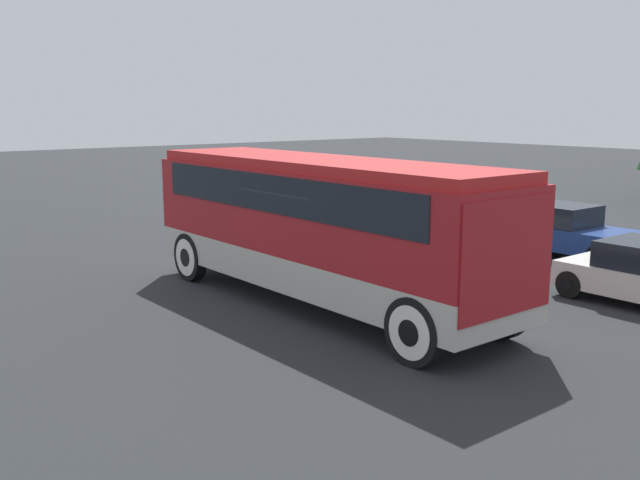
% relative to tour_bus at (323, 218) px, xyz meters
% --- Properties ---
extents(ground_plane, '(120.00, 120.00, 0.00)m').
position_rel_tour_bus_xyz_m(ground_plane, '(-0.10, 0.00, -1.89)').
color(ground_plane, '#26282B').
extents(tour_bus, '(9.58, 2.53, 3.12)m').
position_rel_tour_bus_xyz_m(tour_bus, '(0.00, 0.00, 0.00)').
color(tour_bus, '#B7B2A8').
rests_on(tour_bus, ground_plane).
extents(parked_car_near, '(4.44, 1.92, 1.44)m').
position_rel_tour_bus_xyz_m(parked_car_near, '(-0.07, 8.71, -1.19)').
color(parked_car_near, navy).
rests_on(parked_car_near, ground_plane).
extents(parked_car_mid, '(4.00, 1.81, 1.33)m').
position_rel_tour_bus_xyz_m(parked_car_mid, '(-0.82, 4.68, -1.22)').
color(parked_car_mid, '#BCBCC1').
rests_on(parked_car_mid, ground_plane).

